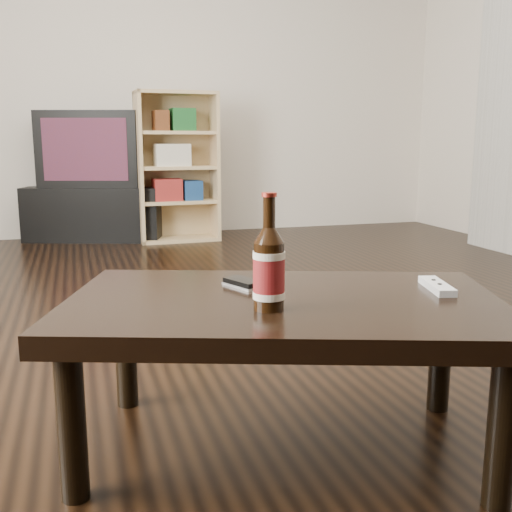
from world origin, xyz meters
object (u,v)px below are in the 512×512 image
object	(u,v)px
tv_stand	(97,212)
bookshelf	(176,164)
tv	(94,149)
coffee_table	(283,318)
remote	(437,286)
phone	(243,283)
beer_bottle	(269,269)

from	to	relation	value
tv_stand	bookshelf	world-z (taller)	bookshelf
tv	bookshelf	xyz separation A→B (m)	(0.59, -0.28, -0.11)
bookshelf	coffee_table	xyz separation A→B (m)	(-0.28, -3.26, -0.24)
tv	coffee_table	size ratio (longest dim) A/B	0.73
remote	coffee_table	bearing A→B (deg)	-170.89
tv_stand	tv	size ratio (longest dim) A/B	1.19
tv	bookshelf	distance (m)	0.66
phone	remote	distance (m)	0.50
coffee_table	remote	bearing A→B (deg)	-5.20
tv_stand	coffee_table	xyz separation A→B (m)	(0.31, -3.53, 0.13)
tv_stand	beer_bottle	world-z (taller)	beer_bottle
beer_bottle	bookshelf	bearing A→B (deg)	84.08
tv	remote	size ratio (longest dim) A/B	5.11
tv_stand	tv	distance (m)	0.49
tv	beer_bottle	world-z (taller)	tv
bookshelf	beer_bottle	xyz separation A→B (m)	(-0.35, -3.34, -0.10)
tv_stand	phone	bearing A→B (deg)	-67.99
beer_bottle	tv	bearing A→B (deg)	93.80
bookshelf	phone	bearing A→B (deg)	-98.27
tv	remote	world-z (taller)	tv
tv_stand	phone	xyz separation A→B (m)	(0.24, -3.39, 0.19)
tv	coffee_table	distance (m)	3.56
bookshelf	beer_bottle	size ratio (longest dim) A/B	4.27
remote	tv	bearing A→B (deg)	115.51
bookshelf	remote	xyz separation A→B (m)	(0.12, -3.29, -0.18)
bookshelf	remote	size ratio (longest dim) A/B	6.62
tv_stand	bookshelf	distance (m)	0.75
beer_bottle	phone	bearing A→B (deg)	89.23
coffee_table	remote	xyz separation A→B (m)	(0.40, -0.04, 0.06)
tv	coffee_table	bearing A→B (deg)	-67.14
tv_stand	remote	xyz separation A→B (m)	(0.71, -3.57, 0.19)
tv	tv_stand	bearing A→B (deg)	90.00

